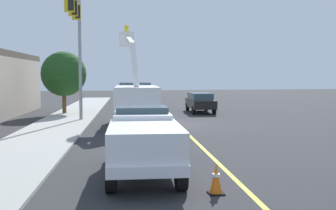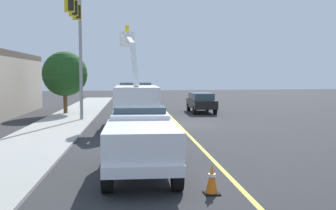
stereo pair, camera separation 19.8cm
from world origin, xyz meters
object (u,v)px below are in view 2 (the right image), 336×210
(traffic_cone_leading, at_px, (212,179))
(traffic_cone_mid_front, at_px, (162,114))
(service_pickup_truck, at_px, (141,140))
(utility_bucket_truck, at_px, (136,100))
(passing_minivan, at_px, (201,101))
(traffic_signal_mast, at_px, (77,31))

(traffic_cone_leading, xyz_separation_m, traffic_cone_mid_front, (17.60, -1.70, -0.03))
(service_pickup_truck, bearing_deg, traffic_cone_leading, -145.85)
(utility_bucket_truck, bearing_deg, traffic_cone_mid_front, -35.11)
(service_pickup_truck, height_order, passing_minivan, service_pickup_truck)
(traffic_cone_leading, distance_m, traffic_signal_mast, 17.66)
(traffic_cone_mid_front, distance_m, traffic_signal_mast, 8.25)
(service_pickup_truck, distance_m, passing_minivan, 21.23)
(traffic_signal_mast, bearing_deg, traffic_cone_leading, -165.70)
(service_pickup_truck, bearing_deg, traffic_cone_mid_front, -12.30)
(traffic_cone_mid_front, height_order, traffic_signal_mast, traffic_signal_mast)
(passing_minivan, bearing_deg, traffic_signal_mast, 121.04)
(passing_minivan, height_order, traffic_cone_mid_front, passing_minivan)
(passing_minivan, xyz_separation_m, traffic_cone_leading, (-22.25, 5.89, -0.57))
(traffic_signal_mast, bearing_deg, traffic_cone_mid_front, -76.59)
(utility_bucket_truck, bearing_deg, service_pickup_truck, 174.88)
(passing_minivan, relative_size, traffic_cone_mid_front, 6.47)
(traffic_cone_leading, bearing_deg, utility_bucket_truck, 2.14)
(utility_bucket_truck, distance_m, passing_minivan, 10.15)
(utility_bucket_truck, relative_size, traffic_cone_mid_front, 10.96)
(passing_minivan, bearing_deg, utility_bucket_truck, 140.59)
(passing_minivan, height_order, traffic_signal_mast, traffic_signal_mast)
(utility_bucket_truck, xyz_separation_m, traffic_cone_leading, (-14.42, -0.54, -1.19))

